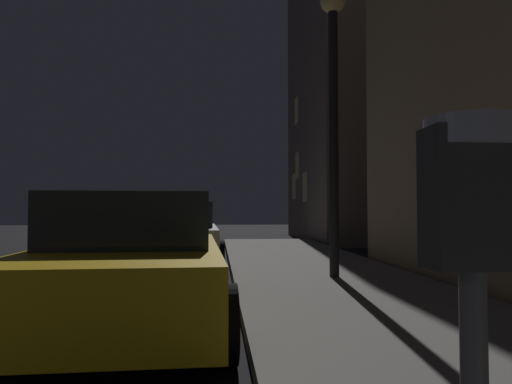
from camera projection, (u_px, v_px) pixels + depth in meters
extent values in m
cube|color=#333333|center=(471.00, 198.00, 1.00)|extent=(0.19, 0.11, 0.30)
cylinder|color=#999EA5|center=(470.00, 132.00, 1.01)|extent=(0.19, 0.19, 0.06)
cube|color=black|center=(445.00, 179.00, 1.00)|extent=(0.01, 0.08, 0.11)
cube|color=gold|center=(134.00, 275.00, 5.06)|extent=(1.92, 4.28, 0.64)
cube|color=#1E2328|center=(135.00, 220.00, 5.13)|extent=(1.62, 2.03, 0.56)
cylinder|color=black|center=(78.00, 281.00, 6.24)|extent=(0.25, 0.67, 0.66)
cylinder|color=black|center=(214.00, 278.00, 6.45)|extent=(0.25, 0.67, 0.66)
cylinder|color=black|center=(223.00, 324.00, 3.86)|extent=(0.25, 0.67, 0.66)
cube|color=#B7B7BF|center=(178.00, 241.00, 10.60)|extent=(1.85, 4.37, 0.64)
cube|color=#1E2328|center=(178.00, 215.00, 10.62)|extent=(1.58, 2.11, 0.56)
cylinder|color=black|center=(145.00, 247.00, 11.82)|extent=(0.24, 0.67, 0.66)
cylinder|color=black|center=(215.00, 247.00, 12.02)|extent=(0.24, 0.67, 0.66)
cylinder|color=black|center=(128.00, 258.00, 9.16)|extent=(0.24, 0.67, 0.66)
cylinder|color=black|center=(219.00, 257.00, 9.36)|extent=(0.24, 0.67, 0.66)
cylinder|color=black|center=(334.00, 141.00, 7.94)|extent=(0.16, 0.16, 4.54)
sphere|color=#F9D88C|center=(333.00, 0.00, 8.03)|extent=(0.44, 0.44, 0.44)
cube|color=#6B6056|center=(380.00, 70.00, 20.18)|extent=(6.60, 8.44, 14.40)
cube|color=#F2D17F|center=(298.00, 166.00, 21.30)|extent=(0.06, 0.90, 1.20)
cube|color=#F2D17F|center=(297.00, 111.00, 21.54)|extent=(0.06, 0.90, 1.20)
cube|color=#F2D17F|center=(294.00, 186.00, 22.15)|extent=(0.06, 0.90, 1.20)
cube|color=#F2D17F|center=(305.00, 187.00, 19.39)|extent=(0.06, 0.90, 1.20)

